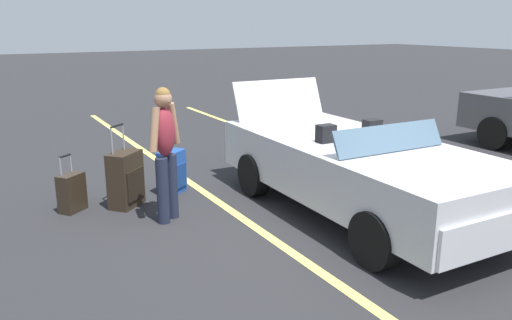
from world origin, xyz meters
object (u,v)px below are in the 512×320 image
suitcase_large_black (126,179)px  suitcase_medium_bright (172,172)px  suitcase_small_carryon (72,192)px  traveler_person (165,147)px  convertible_car (369,173)px

suitcase_large_black → suitcase_medium_bright: (-0.21, 0.73, -0.06)m
suitcase_small_carryon → suitcase_large_black: bearing=39.6°
suitcase_small_carryon → traveler_person: (0.91, 0.98, 0.68)m
suitcase_small_carryon → traveler_person: traveler_person is taller
suitcase_medium_bright → suitcase_small_carryon: size_ratio=0.82×
suitcase_large_black → suitcase_small_carryon: size_ratio=1.47×
suitcase_medium_bright → suitcase_small_carryon: bearing=-123.0°
suitcase_large_black → suitcase_small_carryon: 0.70m
convertible_car → suitcase_small_carryon: convertible_car is taller
traveler_person → suitcase_medium_bright: bearing=119.1°
suitcase_medium_bright → suitcase_small_carryon: suitcase_small_carryon is taller
suitcase_large_black → suitcase_small_carryon: (-0.15, -0.67, -0.12)m
suitcase_small_carryon → traveler_person: bearing=9.5°
convertible_car → suitcase_large_black: bearing=-126.9°
suitcase_small_carryon → suitcase_medium_bright: bearing=54.9°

